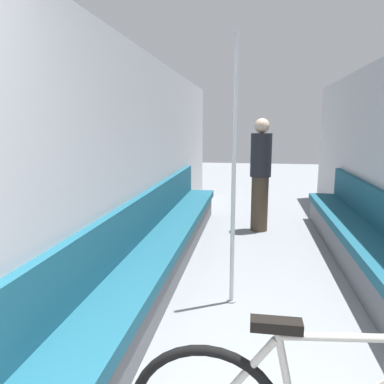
{
  "coord_description": "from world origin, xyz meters",
  "views": [
    {
      "loc": [
        -0.14,
        -0.4,
        1.54
      ],
      "look_at": [
        -0.67,
        2.85,
        0.95
      ],
      "focal_mm": 35.0,
      "sensor_mm": 36.0,
      "label": 1
    }
  ],
  "objects_px": {
    "grab_pole_near": "(234,178)",
    "bench_seat_row_right": "(373,254)",
    "passenger_standing": "(260,174)",
    "bench_seat_row_left": "(165,244)"
  },
  "relations": [
    {
      "from": "bench_seat_row_right",
      "to": "passenger_standing",
      "type": "distance_m",
      "value": 2.09
    },
    {
      "from": "grab_pole_near",
      "to": "passenger_standing",
      "type": "xyz_separation_m",
      "value": [
        0.27,
        2.36,
        -0.26
      ]
    },
    {
      "from": "passenger_standing",
      "to": "grab_pole_near",
      "type": "bearing_deg",
      "value": 173.46
    },
    {
      "from": "bench_seat_row_left",
      "to": "bench_seat_row_right",
      "type": "relative_size",
      "value": 1.0
    },
    {
      "from": "grab_pole_near",
      "to": "passenger_standing",
      "type": "height_order",
      "value": "grab_pole_near"
    },
    {
      "from": "bench_seat_row_right",
      "to": "passenger_standing",
      "type": "relative_size",
      "value": 3.13
    },
    {
      "from": "bench_seat_row_left",
      "to": "bench_seat_row_right",
      "type": "distance_m",
      "value": 2.1
    },
    {
      "from": "grab_pole_near",
      "to": "bench_seat_row_right",
      "type": "bearing_deg",
      "value": 26.04
    },
    {
      "from": "bench_seat_row_right",
      "to": "grab_pole_near",
      "type": "distance_m",
      "value": 1.71
    },
    {
      "from": "bench_seat_row_right",
      "to": "grab_pole_near",
      "type": "xyz_separation_m",
      "value": [
        -1.34,
        -0.66,
        0.82
      ]
    }
  ]
}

